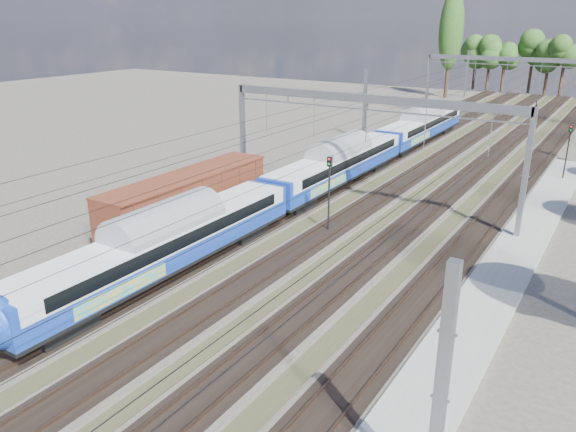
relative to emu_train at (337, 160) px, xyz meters
The scene contains 10 objects.
track_bed 12.03m from the emu_train, 67.51° to the left, with size 21.00×130.00×0.34m.
platform 21.87m from the emu_train, 40.59° to the right, with size 3.00×70.00×0.30m, color gray.
catenary 19.54m from the emu_train, 75.40° to the left, with size 25.65×130.00×9.00m.
tree_belt 56.61m from the emu_train, 78.20° to the left, with size 39.22×99.15×11.70m.
poplar 65.30m from the emu_train, 98.90° to the left, with size 4.40×4.40×19.04m.
emu_train is the anchor object (origin of this frame).
freight_boxcar 14.87m from the emu_train, 107.63° to the right, with size 3.06×14.79×3.81m.
worker 56.64m from the emu_train, 82.67° to the left, with size 0.59×0.38×1.61m, color black.
signal_near 10.58m from the emu_train, 65.56° to the right, with size 0.35×0.32×5.43m.
signal_far 21.34m from the emu_train, 38.64° to the left, with size 0.33×0.30×5.22m.
Camera 1 is at (17.14, -8.42, 14.41)m, focal length 35.00 mm.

